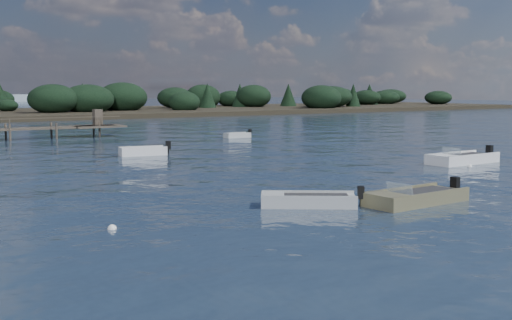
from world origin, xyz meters
TOP-DOWN VIEW (x-y plane):
  - ground at (0.00, 60.00)m, footprint 400.00×400.00m
  - tender_far_white at (0.24, 28.41)m, footprint 3.76×1.88m
  - dinghy_mid_white_b at (15.34, 12.39)m, footprint 5.59×2.07m
  - dinghy_mid_grey at (-2.28, 6.09)m, footprint 4.00×3.46m
  - tender_far_grey_b at (14.66, 38.61)m, footprint 2.91×1.04m
  - dinghy_mid_white_a at (1.85, 4.06)m, footprint 5.23×2.04m
  - buoy_c at (-10.61, 6.44)m, footprint 0.32×0.32m
  - buoy_d at (14.18, 10.92)m, footprint 0.32×0.32m
  - far_headland at (25.00, 100.00)m, footprint 190.00×40.00m

SIDE VIEW (x-z plane):
  - ground at x=0.00m, z-range 0.00..0.00m
  - buoy_c at x=-10.61m, z-range -0.16..0.16m
  - buoy_d at x=14.18m, z-range -0.16..0.16m
  - tender_far_grey_b at x=14.66m, z-range -0.36..0.64m
  - dinghy_mid_grey at x=-2.28m, z-range -0.39..0.68m
  - dinghy_mid_white_a at x=1.85m, z-range -0.45..0.77m
  - tender_far_white at x=0.24m, z-range -0.45..0.81m
  - dinghy_mid_white_b at x=15.34m, z-range -0.51..0.87m
  - far_headland at x=25.00m, z-range -0.94..4.86m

